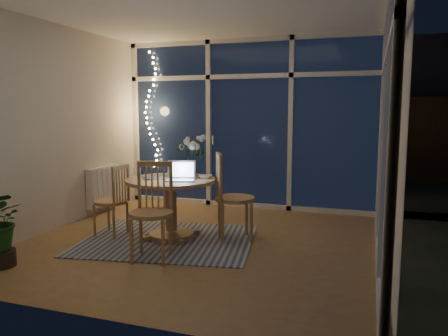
{
  "coord_description": "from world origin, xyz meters",
  "views": [
    {
      "loc": [
        1.82,
        -4.56,
        1.51
      ],
      "look_at": [
        0.18,
        0.25,
        0.84
      ],
      "focal_mm": 35.0,
      "sensor_mm": 36.0,
      "label": 1
    }
  ],
  "objects_px": {
    "dining_table": "(171,209)",
    "laptop": "(180,170)",
    "chair_right": "(235,196)",
    "chair_left": "(110,200)",
    "chair_front": "(151,211)",
    "flower_vase": "(189,166)"
  },
  "relations": [
    {
      "from": "dining_table",
      "to": "chair_front",
      "type": "xyz_separation_m",
      "value": [
        0.14,
        -0.74,
        0.15
      ]
    },
    {
      "from": "chair_left",
      "to": "chair_right",
      "type": "distance_m",
      "value": 1.51
    },
    {
      "from": "chair_front",
      "to": "flower_vase",
      "type": "xyz_separation_m",
      "value": [
        -0.06,
        1.11,
        0.32
      ]
    },
    {
      "from": "chair_left",
      "to": "chair_front",
      "type": "distance_m",
      "value": 1.07
    },
    {
      "from": "chair_left",
      "to": "chair_front",
      "type": "xyz_separation_m",
      "value": [
        0.88,
        -0.61,
        0.06
      ]
    },
    {
      "from": "chair_left",
      "to": "flower_vase",
      "type": "bearing_deg",
      "value": 124.08
    },
    {
      "from": "chair_left",
      "to": "chair_right",
      "type": "relative_size",
      "value": 0.85
    },
    {
      "from": "chair_front",
      "to": "laptop",
      "type": "bearing_deg",
      "value": 74.84
    },
    {
      "from": "flower_vase",
      "to": "chair_right",
      "type": "bearing_deg",
      "value": -16.0
    },
    {
      "from": "chair_left",
      "to": "laptop",
      "type": "relative_size",
      "value": 2.7
    },
    {
      "from": "dining_table",
      "to": "flower_vase",
      "type": "distance_m",
      "value": 0.6
    },
    {
      "from": "chair_right",
      "to": "laptop",
      "type": "bearing_deg",
      "value": 88.75
    },
    {
      "from": "chair_front",
      "to": "flower_vase",
      "type": "relative_size",
      "value": 4.8
    },
    {
      "from": "dining_table",
      "to": "laptop",
      "type": "xyz_separation_m",
      "value": [
        0.16,
        -0.08,
        0.48
      ]
    },
    {
      "from": "laptop",
      "to": "chair_front",
      "type": "bearing_deg",
      "value": -109.33
    },
    {
      "from": "chair_right",
      "to": "laptop",
      "type": "height_order",
      "value": "chair_right"
    },
    {
      "from": "chair_right",
      "to": "flower_vase",
      "type": "relative_size",
      "value": 4.96
    },
    {
      "from": "chair_left",
      "to": "laptop",
      "type": "distance_m",
      "value": 0.99
    },
    {
      "from": "chair_left",
      "to": "chair_right",
      "type": "bearing_deg",
      "value": 104.57
    },
    {
      "from": "flower_vase",
      "to": "dining_table",
      "type": "bearing_deg",
      "value": -101.55
    },
    {
      "from": "dining_table",
      "to": "laptop",
      "type": "height_order",
      "value": "laptop"
    },
    {
      "from": "dining_table",
      "to": "laptop",
      "type": "bearing_deg",
      "value": -25.72
    }
  ]
}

